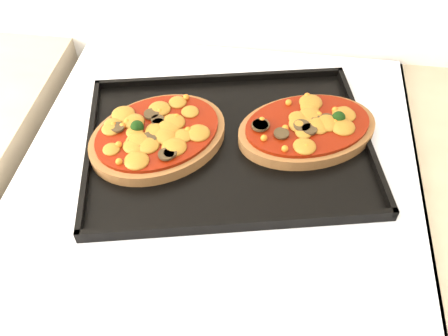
% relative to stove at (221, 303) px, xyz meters
% --- Properties ---
extents(stove, '(0.60, 0.60, 0.91)m').
position_rel_stove_xyz_m(stove, '(0.00, 0.00, 0.00)').
color(stove, white).
rests_on(stove, floor).
extents(baking_tray, '(0.48, 0.40, 0.02)m').
position_rel_stove_xyz_m(baking_tray, '(0.01, 0.03, 0.47)').
color(baking_tray, black).
rests_on(baking_tray, stove).
extents(pizza_left, '(0.27, 0.26, 0.03)m').
position_rel_stove_xyz_m(pizza_left, '(-0.10, 0.02, 0.48)').
color(pizza_left, brown).
rests_on(pizza_left, baking_tray).
extents(pizza_right, '(0.25, 0.22, 0.03)m').
position_rel_stove_xyz_m(pizza_right, '(0.13, 0.07, 0.48)').
color(pizza_right, brown).
rests_on(pizza_right, baking_tray).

